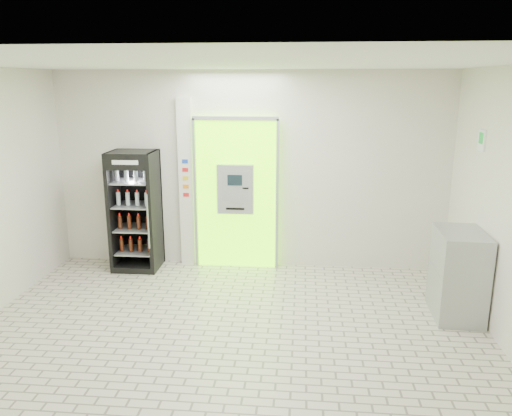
# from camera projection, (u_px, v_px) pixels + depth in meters

# --- Properties ---
(ground) EXTENTS (6.00, 6.00, 0.00)m
(ground) POSITION_uv_depth(u_px,v_px,m) (227.00, 342.00, 5.56)
(ground) COLOR #C2B3A1
(ground) RESTS_ON ground
(room_shell) EXTENTS (6.00, 6.00, 6.00)m
(room_shell) POSITION_uv_depth(u_px,v_px,m) (224.00, 180.00, 5.11)
(room_shell) COLOR beige
(room_shell) RESTS_ON ground
(atm_assembly) EXTENTS (1.30, 0.24, 2.33)m
(atm_assembly) POSITION_uv_depth(u_px,v_px,m) (236.00, 193.00, 7.63)
(atm_assembly) COLOR #70F600
(atm_assembly) RESTS_ON ground
(pillar) EXTENTS (0.22, 0.11, 2.60)m
(pillar) POSITION_uv_depth(u_px,v_px,m) (187.00, 183.00, 7.70)
(pillar) COLOR silver
(pillar) RESTS_ON ground
(beverage_cooler) EXTENTS (0.69, 0.66, 1.82)m
(beverage_cooler) POSITION_uv_depth(u_px,v_px,m) (136.00, 213.00, 7.62)
(beverage_cooler) COLOR black
(beverage_cooler) RESTS_ON ground
(steel_cabinet) EXTENTS (0.58, 0.83, 1.08)m
(steel_cabinet) POSITION_uv_depth(u_px,v_px,m) (458.00, 274.00, 6.08)
(steel_cabinet) COLOR #989A9F
(steel_cabinet) RESTS_ON ground
(exit_sign) EXTENTS (0.02, 0.22, 0.26)m
(exit_sign) POSITION_uv_depth(u_px,v_px,m) (482.00, 140.00, 6.13)
(exit_sign) COLOR white
(exit_sign) RESTS_ON room_shell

